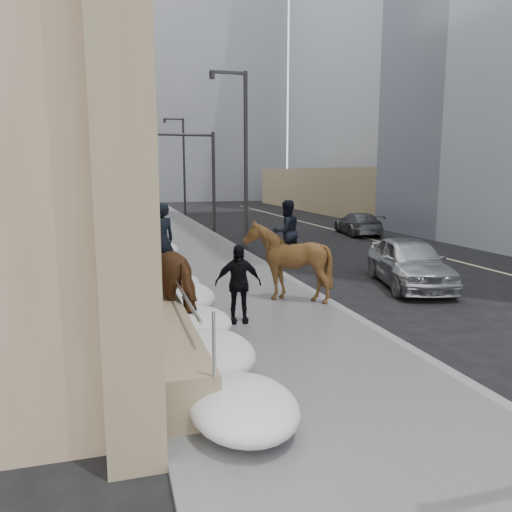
{
  "coord_description": "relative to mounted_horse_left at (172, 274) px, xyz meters",
  "views": [
    {
      "loc": [
        -3.0,
        -8.19,
        3.58
      ],
      "look_at": [
        0.11,
        2.64,
        1.7
      ],
      "focal_mm": 35.0,
      "sensor_mm": 36.0,
      "label": 1
    }
  ],
  "objects": [
    {
      "name": "car_grey",
      "position": [
        12.5,
        14.95,
        -0.66
      ],
      "size": [
        2.52,
        4.74,
        1.31
      ],
      "primitive_type": "imported",
      "rotation": [
        0.0,
        0.0,
        2.98
      ],
      "color": "#4D4F53",
      "rests_on": "ground"
    },
    {
      "name": "mounted_horse_left",
      "position": [
        0.0,
        0.0,
        0.0
      ],
      "size": [
        2.22,
        2.98,
        2.8
      ],
      "rotation": [
        0.0,
        0.0,
        3.55
      ],
      "color": "#4A2C16",
      "rests_on": "sidewalk"
    },
    {
      "name": "pedestrian",
      "position": [
        1.49,
        -0.27,
        -0.27
      ],
      "size": [
        1.13,
        0.59,
        1.85
      ],
      "primitive_type": "imported",
      "rotation": [
        0.0,
        0.0,
        -0.13
      ],
      "color": "black",
      "rests_on": "sidewalk"
    },
    {
      "name": "streetlight_far",
      "position": [
        4.5,
        30.93,
        3.27
      ],
      "size": [
        1.71,
        0.24,
        8.0
      ],
      "color": "#2D2D30",
      "rests_on": "ground"
    },
    {
      "name": "mounted_horse_right",
      "position": [
        3.28,
        1.39,
        -0.02
      ],
      "size": [
        2.19,
        2.34,
        2.74
      ],
      "rotation": [
        0.0,
        0.0,
        3.4
      ],
      "color": "#452C13",
      "rests_on": "sidewalk"
    },
    {
      "name": "bg_building_far",
      "position": [
        -4.24,
        68.93,
        8.69
      ],
      "size": [
        24.0,
        12.0,
        20.0
      ],
      "primitive_type": "cube",
      "color": "gray",
      "rests_on": "ground"
    },
    {
      "name": "limestone_building",
      "position": [
        -3.5,
        16.89,
        7.59
      ],
      "size": [
        6.1,
        44.0,
        18.0
      ],
      "color": "#937C60",
      "rests_on": "ground"
    },
    {
      "name": "streetlight_mid",
      "position": [
        4.5,
        10.93,
        3.27
      ],
      "size": [
        1.71,
        0.24,
        8.0
      ],
      "color": "#2D2D30",
      "rests_on": "ground"
    },
    {
      "name": "sidewalk",
      "position": [
        1.76,
        6.93,
        -1.25
      ],
      "size": [
        5.0,
        80.0,
        0.12
      ],
      "primitive_type": "cube",
      "color": "#565659",
      "rests_on": "ground"
    },
    {
      "name": "curb",
      "position": [
        4.38,
        6.93,
        -1.25
      ],
      "size": [
        0.24,
        80.0,
        0.12
      ],
      "primitive_type": "cube",
      "color": "slate",
      "rests_on": "ground"
    },
    {
      "name": "lane_line",
      "position": [
        12.26,
        6.93,
        -1.31
      ],
      "size": [
        0.15,
        70.0,
        0.01
      ],
      "primitive_type": "cube",
      "color": "#BFB78C",
      "rests_on": "ground"
    },
    {
      "name": "ground",
      "position": [
        1.76,
        -3.07,
        -1.31
      ],
      "size": [
        140.0,
        140.0,
        0.0
      ],
      "primitive_type": "plane",
      "color": "black",
      "rests_on": "ground"
    },
    {
      "name": "bg_building_mid",
      "position": [
        5.76,
        56.93,
        12.69
      ],
      "size": [
        30.0,
        12.0,
        28.0
      ],
      "primitive_type": "cube",
      "color": "slate",
      "rests_on": "ground"
    },
    {
      "name": "car_silver",
      "position": [
        7.75,
        2.35,
        -0.52
      ],
      "size": [
        2.99,
        4.95,
        1.58
      ],
      "primitive_type": "imported",
      "rotation": [
        0.0,
        0.0,
        -0.26
      ],
      "color": "#AEB1B6",
      "rests_on": "ground"
    },
    {
      "name": "traffic_signal",
      "position": [
        3.84,
        18.93,
        2.69
      ],
      "size": [
        4.1,
        0.22,
        6.0
      ],
      "color": "#2D2D30",
      "rests_on": "ground"
    },
    {
      "name": "snow_bank",
      "position": [
        0.34,
        5.04,
        -0.84
      ],
      "size": [
        1.7,
        18.1,
        0.76
      ],
      "color": "silver",
      "rests_on": "sidewalk"
    }
  ]
}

